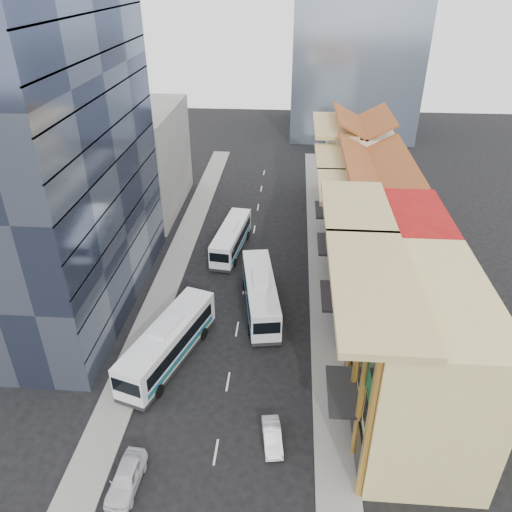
# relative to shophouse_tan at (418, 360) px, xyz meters

# --- Properties ---
(ground) EXTENTS (200.00, 200.00, 0.00)m
(ground) POSITION_rel_shophouse_tan_xyz_m (-14.00, -5.00, -6.00)
(ground) COLOR black
(ground) RESTS_ON ground
(sidewalk_right) EXTENTS (3.00, 90.00, 0.15)m
(sidewalk_right) POSITION_rel_shophouse_tan_xyz_m (-5.50, 17.00, -5.92)
(sidewalk_right) COLOR slate
(sidewalk_right) RESTS_ON ground
(sidewalk_left) EXTENTS (3.00, 90.00, 0.15)m
(sidewalk_left) POSITION_rel_shophouse_tan_xyz_m (-22.50, 17.00, -5.92)
(sidewalk_left) COLOR slate
(sidewalk_left) RESTS_ON ground
(shophouse_tan) EXTENTS (8.00, 14.00, 12.00)m
(shophouse_tan) POSITION_rel_shophouse_tan_xyz_m (0.00, 0.00, 0.00)
(shophouse_tan) COLOR #D5C57B
(shophouse_tan) RESTS_ON ground
(shophouse_red) EXTENTS (8.00, 10.00, 12.00)m
(shophouse_red) POSITION_rel_shophouse_tan_xyz_m (0.00, 12.00, 0.00)
(shophouse_red) COLOR #A01412
(shophouse_red) RESTS_ON ground
(shophouse_cream_near) EXTENTS (8.00, 9.00, 10.00)m
(shophouse_cream_near) POSITION_rel_shophouse_tan_xyz_m (0.00, 21.50, -1.00)
(shophouse_cream_near) COLOR silver
(shophouse_cream_near) RESTS_ON ground
(shophouse_cream_mid) EXTENTS (8.00, 9.00, 10.00)m
(shophouse_cream_mid) POSITION_rel_shophouse_tan_xyz_m (0.00, 30.50, -1.00)
(shophouse_cream_mid) COLOR silver
(shophouse_cream_mid) RESTS_ON ground
(shophouse_cream_far) EXTENTS (8.00, 12.00, 11.00)m
(shophouse_cream_far) POSITION_rel_shophouse_tan_xyz_m (0.00, 41.00, -0.50)
(shophouse_cream_far) COLOR silver
(shophouse_cream_far) RESTS_ON ground
(office_tower) EXTENTS (12.00, 26.00, 30.00)m
(office_tower) POSITION_rel_shophouse_tan_xyz_m (-31.00, 14.00, 9.00)
(office_tower) COLOR #39415A
(office_tower) RESTS_ON ground
(office_block_far) EXTENTS (10.00, 18.00, 14.00)m
(office_block_far) POSITION_rel_shophouse_tan_xyz_m (-30.00, 37.00, 1.00)
(office_block_far) COLOR gray
(office_block_far) RESTS_ON ground
(bus_left_near) EXTENTS (6.57, 12.74, 3.99)m
(bus_left_near) POSITION_rel_shophouse_tan_xyz_m (-19.42, 5.28, -4.01)
(bus_left_near) COLOR silver
(bus_left_near) RESTS_ON ground
(bus_left_far) EXTENTS (3.97, 11.27, 3.54)m
(bus_left_far) POSITION_rel_shophouse_tan_xyz_m (-16.31, 25.15, -4.23)
(bus_left_far) COLOR silver
(bus_left_far) RESTS_ON ground
(bus_right) EXTENTS (4.76, 12.43, 3.89)m
(bus_right) POSITION_rel_shophouse_tan_xyz_m (-12.00, 13.39, -4.06)
(bus_right) COLOR silver
(bus_right) RESTS_ON ground
(sedan_left) EXTENTS (2.06, 4.59, 1.53)m
(sedan_left) POSITION_rel_shophouse_tan_xyz_m (-19.50, -7.07, -5.24)
(sedan_left) COLOR silver
(sedan_left) RESTS_ON ground
(sedan_right) EXTENTS (1.79, 3.77, 1.20)m
(sedan_right) POSITION_rel_shophouse_tan_xyz_m (-10.03, -2.84, -5.40)
(sedan_right) COLOR white
(sedan_right) RESTS_ON ground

